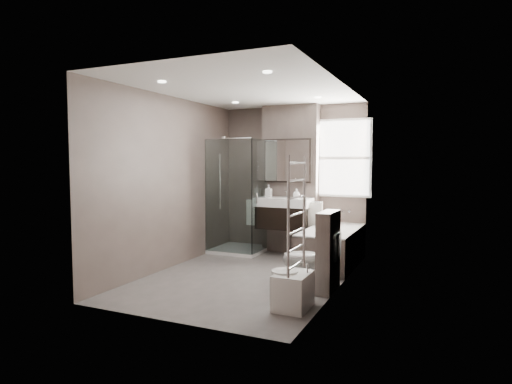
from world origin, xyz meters
The scene contains 15 objects.
room centered at (0.00, 0.00, 1.30)m, with size 2.70×3.90×2.70m.
vanity_pier centered at (0.00, 1.77, 1.30)m, with size 1.00×0.25×2.60m, color #524640.
vanity centered at (0.00, 1.43, 0.74)m, with size 0.95×0.47×0.66m.
mirror_cabinet centered at (0.00, 1.61, 1.63)m, with size 0.86×0.08×0.76m.
towel_left centered at (-0.56, 1.40, 0.72)m, with size 0.24×0.06×0.44m, color silver.
towel_right centered at (0.56, 1.40, 0.72)m, with size 0.24×0.06×0.44m, color silver.
shower_enclosure centered at (-0.75, 1.35, 0.49)m, with size 0.90×0.90×2.00m.
bathtub centered at (0.92, 1.10, 0.32)m, with size 0.75×1.60×0.57m.
window centered at (0.90, 1.88, 1.68)m, with size 0.98×0.06×1.33m.
toilet centered at (0.97, -0.21, 0.37)m, with size 0.41×0.72×0.74m, color white.
cistern_box centered at (1.21, -0.25, 0.50)m, with size 0.19×0.55×1.00m.
bidet centered at (1.01, -1.02, 0.21)m, with size 0.42×0.49×0.51m.
towel_radiator centered at (1.25, -1.60, 1.12)m, with size 0.03×0.49×1.10m.
soap_bottle_a centered at (-0.30, 1.47, 1.11)m, with size 0.10×0.10×0.22m, color white.
soap_bottle_b centered at (0.20, 1.51, 1.08)m, with size 0.12×0.12×0.15m, color white.
Camera 1 is at (2.52, -5.39, 1.61)m, focal length 30.00 mm.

